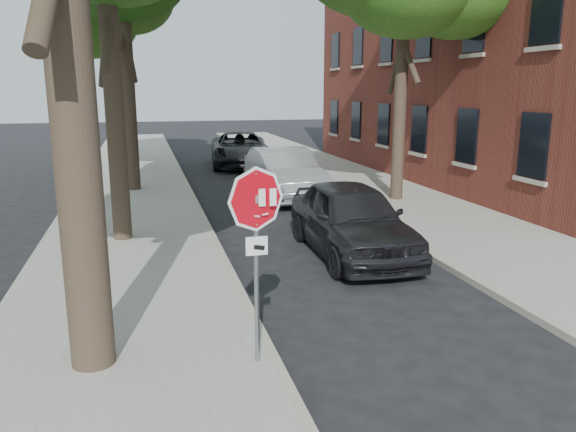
% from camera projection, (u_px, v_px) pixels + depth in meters
% --- Properties ---
extents(ground, '(120.00, 120.00, 0.00)m').
position_uv_depth(ground, '(308.00, 363.00, 7.65)').
color(ground, black).
rests_on(ground, ground).
extents(sidewalk_left, '(4.00, 55.00, 0.12)m').
position_uv_depth(sidewalk_left, '(131.00, 201.00, 18.35)').
color(sidewalk_left, gray).
rests_on(sidewalk_left, ground).
extents(sidewalk_right, '(4.00, 55.00, 0.12)m').
position_uv_depth(sidewalk_right, '(372.00, 190.00, 20.43)').
color(sidewalk_right, gray).
rests_on(sidewalk_right, ground).
extents(curb_left, '(0.12, 55.00, 0.13)m').
position_uv_depth(curb_left, '(194.00, 198.00, 18.85)').
color(curb_left, '#9E9384').
rests_on(curb_left, ground).
extents(curb_right, '(0.12, 55.00, 0.13)m').
position_uv_depth(curb_right, '(319.00, 192.00, 19.93)').
color(curb_right, '#9E9384').
rests_on(curb_right, ground).
extents(stop_sign, '(0.76, 0.34, 2.61)m').
position_uv_depth(stop_sign, '(256.00, 228.00, 7.02)').
color(stop_sign, gray).
rests_on(stop_sign, sidewalk_left).
extents(tree_far, '(5.29, 4.91, 9.33)m').
position_uv_depth(tree_far, '(119.00, 8.00, 25.31)').
color(tree_far, black).
rests_on(tree_far, sidewalk_left).
extents(car_a, '(2.03, 4.84, 1.64)m').
position_uv_depth(car_a, '(352.00, 219.00, 12.52)').
color(car_a, black).
rests_on(car_a, ground).
extents(car_b, '(1.92, 5.15, 1.68)m').
position_uv_depth(car_b, '(284.00, 173.00, 19.09)').
color(car_b, '#9EA0A5').
rests_on(car_b, ground).
extents(car_d, '(3.34, 6.13, 1.63)m').
position_uv_depth(car_d, '(240.00, 149.00, 26.96)').
color(car_d, black).
rests_on(car_d, ground).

